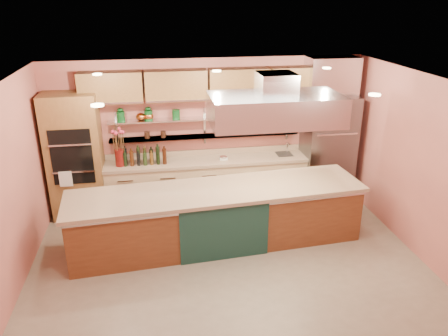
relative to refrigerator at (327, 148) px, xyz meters
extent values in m
cube|color=gray|center=(-2.35, -2.14, -1.06)|extent=(6.00, 5.00, 0.02)
cube|color=black|center=(-2.35, -2.14, 1.75)|extent=(6.00, 5.00, 0.02)
cube|color=#C36A5C|center=(-2.35, 0.36, 0.35)|extent=(6.00, 0.04, 2.80)
cube|color=#C36A5C|center=(-2.35, -4.64, 0.35)|extent=(6.00, 0.04, 2.80)
cube|color=#C36A5C|center=(-5.35, -2.14, 0.35)|extent=(0.04, 5.00, 2.80)
cube|color=#C36A5C|center=(0.65, -2.14, 0.35)|extent=(0.04, 5.00, 2.80)
cube|color=brown|center=(-4.80, 0.04, 0.10)|extent=(0.95, 0.64, 2.30)
cube|color=slate|center=(0.00, 0.00, 0.00)|extent=(0.95, 0.72, 2.10)
cube|color=tan|center=(-2.40, 0.06, -0.58)|extent=(3.84, 0.64, 0.93)
cube|color=silver|center=(-2.40, 0.23, 0.30)|extent=(3.60, 0.26, 0.03)
cube|color=silver|center=(-2.40, 0.23, 0.65)|extent=(3.60, 0.26, 0.03)
cube|color=brown|center=(-2.35, 0.18, 1.30)|extent=(4.60, 0.36, 0.55)
cube|color=silver|center=(-1.52, -1.43, 1.20)|extent=(2.00, 1.00, 0.45)
cube|color=#FFE5A5|center=(-2.35, -1.94, 1.72)|extent=(4.00, 2.80, 0.02)
cube|color=brown|center=(-2.42, -1.43, -0.56)|extent=(4.74, 1.36, 0.98)
cylinder|color=#5A100D|center=(-4.01, 0.01, 0.04)|extent=(0.18, 0.18, 0.31)
cube|color=black|center=(-3.56, 0.01, 0.01)|extent=(0.86, 0.35, 0.27)
cube|color=silver|center=(-2.09, 0.01, -0.08)|extent=(0.15, 0.11, 0.08)
cylinder|color=white|center=(-0.80, 0.11, 0.00)|extent=(0.04, 0.04, 0.25)
ellipsoid|color=#B7612A|center=(-3.59, 0.23, 0.73)|extent=(0.20, 0.20, 0.14)
cylinder|color=#0E4319|center=(-2.94, 0.23, 0.75)|extent=(0.18, 0.18, 0.17)
camera|label=1|loc=(-3.36, -7.71, 2.83)|focal=35.00mm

